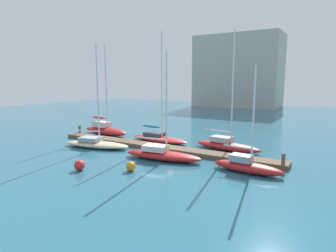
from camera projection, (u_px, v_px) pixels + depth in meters
ground_plane at (157, 149)px, 27.77m from camera, size 120.00×120.00×0.00m
dock_pier at (157, 147)px, 27.74m from camera, size 24.16×1.61×0.38m
dock_piling_near_end at (80, 131)px, 34.27m from camera, size 0.28×0.28×1.27m
dock_piling_far_end at (283, 162)px, 21.08m from camera, size 0.28×0.28×1.27m
sailboat_0 at (105, 129)px, 35.12m from camera, size 7.18×2.85×10.86m
sailboat_1 at (96, 143)px, 28.35m from camera, size 7.33×3.53×10.06m
sailboat_2 at (159, 137)px, 31.10m from camera, size 7.12×2.56×11.62m
sailboat_3 at (162, 154)px, 23.95m from camera, size 7.03×2.87×8.90m
sailboat_4 at (227, 144)px, 27.21m from camera, size 6.75×2.48×11.14m
sailboat_5 at (247, 165)px, 20.58m from camera, size 5.17×1.75×7.68m
mooring_buoy_orange at (131, 166)px, 20.90m from camera, size 0.72×0.72×0.72m
mooring_buoy_red at (79, 165)px, 21.05m from camera, size 0.79×0.79×0.79m
harbor_building_distant at (238, 72)px, 72.43m from camera, size 20.93×10.58×17.89m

